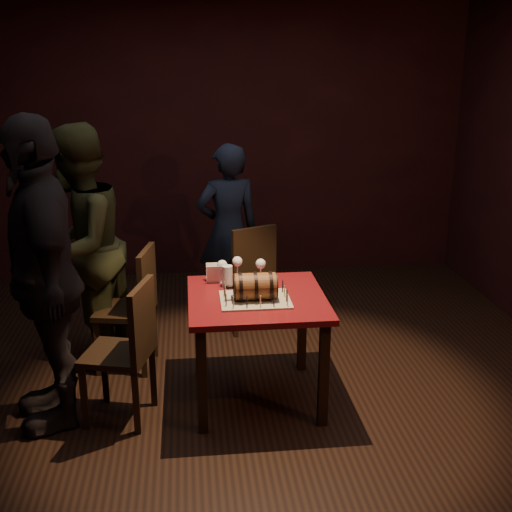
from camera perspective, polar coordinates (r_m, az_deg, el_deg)
name	(u,v)px	position (r m, az deg, el deg)	size (l,w,h in m)	color
room_shell	(245,193)	(4.22, -1.03, 5.59)	(5.04, 5.04, 2.80)	black
pub_table	(257,312)	(4.27, 0.06, -4.98)	(0.90, 0.90, 0.75)	#550E13
cake_board	(255,300)	(4.15, -0.08, -3.91)	(0.45, 0.35, 0.01)	#A39A83
barrel_cake	(255,286)	(4.12, -0.09, -2.70)	(0.33, 0.19, 0.19)	brown
birthday_candles	(255,293)	(4.14, -0.08, -3.31)	(0.40, 0.30, 0.09)	#F6E193
wine_glass_left	(222,266)	(4.45, -3.02, -0.90)	(0.07, 0.07, 0.16)	silver
wine_glass_mid	(237,262)	(4.52, -1.67, -0.58)	(0.07, 0.07, 0.16)	silver
wine_glass_right	(261,265)	(4.47, 0.42, -0.79)	(0.07, 0.07, 0.16)	silver
pint_of_ale	(227,277)	(4.37, -2.56, -1.86)	(0.07, 0.07, 0.15)	silver
menu_card	(214,274)	(4.46, -3.79, -1.58)	(0.10, 0.05, 0.13)	white
chair_back	(248,271)	(5.39, -0.68, -1.39)	(0.53, 0.53, 0.93)	black
chair_left_rear	(135,302)	(4.83, -10.71, -4.02)	(0.47, 0.47, 0.93)	black
chair_left_front	(129,345)	(4.16, -11.25, -7.73)	(0.49, 0.49, 0.93)	black
person_back	(228,230)	(5.69, -2.50, 2.28)	(0.56, 0.37, 1.54)	#181F30
person_left_rear	(79,248)	(4.91, -15.44, 0.73)	(0.88, 0.69, 1.81)	#38381C
person_left_front	(43,275)	(4.13, -18.40, -1.64)	(1.15, 0.48, 1.96)	black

